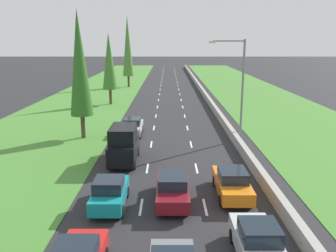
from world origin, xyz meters
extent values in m
plane|color=#28282B|center=(0.00, 60.00, 0.00)|extent=(300.00, 300.00, 0.00)
cube|color=#478433|center=(-12.65, 60.00, 0.02)|extent=(14.00, 140.00, 0.04)
cube|color=#478433|center=(14.35, 60.00, 0.02)|extent=(14.00, 140.00, 0.04)
cube|color=#9E9B93|center=(5.70, 60.00, 0.42)|extent=(0.44, 120.00, 0.85)
cube|color=white|center=(-1.75, 15.00, 0.01)|extent=(0.14, 2.00, 0.01)
cube|color=white|center=(-1.75, 21.00, 0.01)|extent=(0.14, 2.00, 0.01)
cube|color=white|center=(-1.75, 27.00, 0.01)|extent=(0.14, 2.00, 0.01)
cube|color=white|center=(-1.75, 33.00, 0.01)|extent=(0.14, 2.00, 0.01)
cube|color=white|center=(-1.75, 39.00, 0.01)|extent=(0.14, 2.00, 0.01)
cube|color=white|center=(-1.75, 45.00, 0.01)|extent=(0.14, 2.00, 0.01)
cube|color=white|center=(-1.75, 51.00, 0.01)|extent=(0.14, 2.00, 0.01)
cube|color=white|center=(-1.75, 57.00, 0.01)|extent=(0.14, 2.00, 0.01)
cube|color=white|center=(-1.75, 63.00, 0.01)|extent=(0.14, 2.00, 0.01)
cube|color=white|center=(-1.75, 69.00, 0.01)|extent=(0.14, 2.00, 0.01)
cube|color=white|center=(-1.75, 75.00, 0.01)|extent=(0.14, 2.00, 0.01)
cube|color=white|center=(-1.75, 81.00, 0.01)|extent=(0.14, 2.00, 0.01)
cube|color=white|center=(-1.75, 87.00, 0.01)|extent=(0.14, 2.00, 0.01)
cube|color=white|center=(-1.75, 93.00, 0.01)|extent=(0.14, 2.00, 0.01)
cube|color=white|center=(-1.75, 99.00, 0.01)|extent=(0.14, 2.00, 0.01)
cube|color=white|center=(-1.75, 105.00, 0.01)|extent=(0.14, 2.00, 0.01)
cube|color=white|center=(-1.75, 111.00, 0.01)|extent=(0.14, 2.00, 0.01)
cube|color=white|center=(-1.75, 117.00, 0.01)|extent=(0.14, 2.00, 0.01)
cube|color=white|center=(1.75, 15.00, 0.01)|extent=(0.14, 2.00, 0.01)
cube|color=white|center=(1.75, 21.00, 0.01)|extent=(0.14, 2.00, 0.01)
cube|color=white|center=(1.75, 27.00, 0.01)|extent=(0.14, 2.00, 0.01)
cube|color=white|center=(1.75, 33.00, 0.01)|extent=(0.14, 2.00, 0.01)
cube|color=white|center=(1.75, 39.00, 0.01)|extent=(0.14, 2.00, 0.01)
cube|color=white|center=(1.75, 45.00, 0.01)|extent=(0.14, 2.00, 0.01)
cube|color=white|center=(1.75, 51.00, 0.01)|extent=(0.14, 2.00, 0.01)
cube|color=white|center=(1.75, 57.00, 0.01)|extent=(0.14, 2.00, 0.01)
cube|color=white|center=(1.75, 63.00, 0.01)|extent=(0.14, 2.00, 0.01)
cube|color=white|center=(1.75, 69.00, 0.01)|extent=(0.14, 2.00, 0.01)
cube|color=white|center=(1.75, 75.00, 0.01)|extent=(0.14, 2.00, 0.01)
cube|color=white|center=(1.75, 81.00, 0.01)|extent=(0.14, 2.00, 0.01)
cube|color=white|center=(1.75, 87.00, 0.01)|extent=(0.14, 2.00, 0.01)
cube|color=white|center=(1.75, 93.00, 0.01)|extent=(0.14, 2.00, 0.01)
cube|color=white|center=(1.75, 99.00, 0.01)|extent=(0.14, 2.00, 0.01)
cube|color=white|center=(1.75, 105.00, 0.01)|extent=(0.14, 2.00, 0.01)
cube|color=white|center=(1.75, 111.00, 0.01)|extent=(0.14, 2.00, 0.01)
cube|color=white|center=(1.75, 117.00, 0.01)|extent=(0.14, 2.00, 0.01)
cube|color=teal|center=(-3.43, 15.08, 0.70)|extent=(1.68, 3.90, 0.76)
cube|color=#19232D|center=(-3.43, 14.78, 1.40)|extent=(1.52, 1.60, 0.64)
cylinder|color=black|center=(-4.19, 16.29, 0.32)|extent=(0.22, 0.64, 0.64)
cylinder|color=black|center=(-2.67, 16.29, 0.32)|extent=(0.22, 0.64, 0.64)
cylinder|color=black|center=(-4.19, 13.87, 0.32)|extent=(0.22, 0.64, 0.64)
cylinder|color=black|center=(-2.67, 13.87, 0.32)|extent=(0.22, 0.64, 0.64)
cube|color=maroon|center=(-0.03, 15.64, 0.68)|extent=(1.76, 4.50, 0.72)
cube|color=#19232D|center=(-0.03, 15.49, 1.34)|extent=(1.56, 1.90, 0.60)
cylinder|color=black|center=(-0.83, 17.04, 0.32)|extent=(0.22, 0.64, 0.64)
cylinder|color=black|center=(0.77, 17.04, 0.32)|extent=(0.22, 0.64, 0.64)
cylinder|color=black|center=(-0.83, 14.25, 0.32)|extent=(0.22, 0.64, 0.64)
cylinder|color=black|center=(0.77, 14.25, 0.32)|extent=(0.22, 0.64, 0.64)
cube|color=silver|center=(3.39, 10.32, 0.70)|extent=(1.68, 3.90, 0.76)
cube|color=#19232D|center=(3.39, 10.02, 1.40)|extent=(1.52, 1.60, 0.64)
cylinder|color=black|center=(2.63, 11.53, 0.32)|extent=(0.22, 0.64, 0.64)
cylinder|color=black|center=(4.15, 11.53, 0.32)|extent=(0.22, 0.64, 0.64)
cube|color=black|center=(-3.55, 22.39, 1.02)|extent=(1.90, 4.90, 1.40)
cube|color=black|center=(-3.55, 22.09, 2.27)|extent=(1.80, 3.10, 1.10)
cylinder|color=black|center=(-4.42, 23.91, 0.32)|extent=(0.22, 0.64, 0.64)
cylinder|color=black|center=(-2.68, 23.91, 0.32)|extent=(0.22, 0.64, 0.64)
cylinder|color=black|center=(-4.42, 20.88, 0.32)|extent=(0.22, 0.64, 0.64)
cylinder|color=black|center=(-2.68, 20.88, 0.32)|extent=(0.22, 0.64, 0.64)
cube|color=silver|center=(-3.70, 30.34, 0.68)|extent=(1.76, 4.50, 0.72)
cube|color=#19232D|center=(-3.70, 30.19, 1.34)|extent=(1.56, 1.90, 0.60)
cylinder|color=black|center=(-4.50, 31.74, 0.32)|extent=(0.22, 0.64, 0.64)
cylinder|color=black|center=(-2.90, 31.74, 0.32)|extent=(0.22, 0.64, 0.64)
cylinder|color=black|center=(-4.50, 28.95, 0.32)|extent=(0.22, 0.64, 0.64)
cylinder|color=black|center=(-2.90, 28.95, 0.32)|extent=(0.22, 0.64, 0.64)
cube|color=orange|center=(3.45, 16.50, 0.68)|extent=(1.76, 4.50, 0.72)
cube|color=#19232D|center=(3.45, 16.35, 1.34)|extent=(1.56, 1.90, 0.60)
cylinder|color=black|center=(2.65, 17.89, 0.32)|extent=(0.22, 0.64, 0.64)
cylinder|color=black|center=(4.25, 17.89, 0.32)|extent=(0.22, 0.64, 0.64)
cylinder|color=black|center=(2.65, 15.10, 0.32)|extent=(0.22, 0.64, 0.64)
cylinder|color=black|center=(4.25, 15.10, 0.32)|extent=(0.22, 0.64, 0.64)
cylinder|color=#4C3823|center=(-8.19, 29.13, 1.10)|extent=(0.40, 0.40, 2.20)
cone|color=#2D6623|center=(-8.19, 29.13, 6.90)|extent=(2.09, 2.09, 9.41)
cylinder|color=#4C3823|center=(-8.50, 47.13, 1.10)|extent=(0.39, 0.39, 2.20)
cone|color=#3D752D|center=(-8.50, 47.13, 6.13)|extent=(2.05, 2.05, 7.85)
cylinder|color=#4C3823|center=(-8.06, 66.87, 1.10)|extent=(0.41, 0.41, 2.20)
cone|color=#4C7F38|center=(-8.06, 66.87, 7.91)|extent=(2.14, 2.14, 11.43)
cylinder|color=gray|center=(6.35, 28.49, 4.50)|extent=(0.20, 0.20, 9.00)
cylinder|color=gray|center=(4.95, 28.49, 8.85)|extent=(2.80, 0.12, 0.12)
cube|color=silver|center=(3.55, 28.49, 8.75)|extent=(0.60, 0.28, 0.20)
camera|label=1|loc=(-0.28, -2.63, 8.82)|focal=37.59mm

